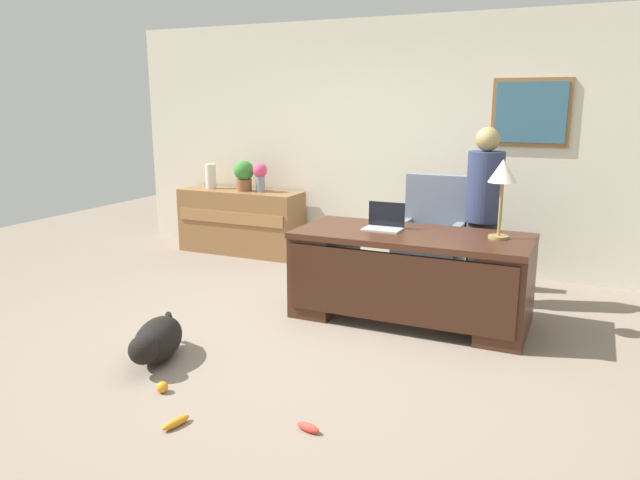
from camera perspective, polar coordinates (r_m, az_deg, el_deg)
The scene contains 15 objects.
ground_plane at distance 4.70m, azimuth -1.23°, elevation -9.74°, with size 12.00×12.00×0.00m, color gray.
back_wall at distance 6.78m, azimuth 8.51°, elevation 8.94°, with size 7.00×0.16×2.70m.
desk at distance 5.09m, azimuth 8.47°, elevation -3.14°, with size 1.93×0.86×0.75m.
credenza at distance 7.41m, azimuth -7.49°, elevation 1.73°, with size 1.53×0.50×0.77m.
armchair at distance 5.95m, azimuth 10.45°, elevation -0.04°, with size 0.60×0.59×1.12m.
person_standing at distance 5.59m, azimuth 15.17°, elevation 2.28°, with size 0.32×0.32×1.60m.
dog_lying at distance 4.49m, azimuth -15.20°, elevation -9.19°, with size 0.46×0.70×0.30m.
laptop at distance 5.15m, azimuth 6.09°, elevation 1.64°, with size 0.32×0.22×0.22m.
desk_lamp at distance 4.91m, azimuth 16.87°, elevation 5.80°, with size 0.22×0.22×0.63m.
vase_with_flowers at distance 7.17m, azimuth -5.68°, elevation 6.17°, with size 0.17×0.17×0.34m.
vase_empty at distance 7.55m, azimuth -10.29°, elevation 5.95°, with size 0.13×0.13×0.30m, color silver.
potted_plant at distance 7.28m, azimuth -7.20°, elevation 6.19°, with size 0.24×0.24×0.36m.
dog_toy_ball at distance 4.08m, azimuth -14.68°, elevation -13.31°, with size 0.07×0.07×0.07m, color orange.
dog_toy_bone at distance 3.55m, azimuth -1.14°, elevation -17.30°, with size 0.15×0.05×0.05m, color #E53F33.
dog_toy_plush at distance 3.69m, azimuth -13.47°, elevation -16.43°, with size 0.19×0.05×0.05m, color orange.
Camera 1 is at (1.89, -3.90, 1.81)m, focal length 33.84 mm.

